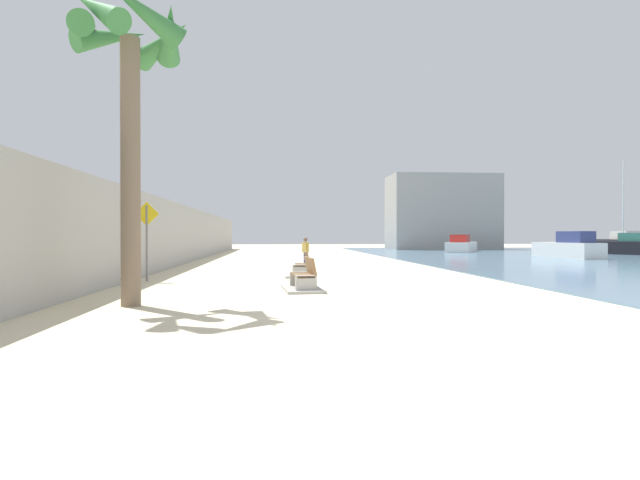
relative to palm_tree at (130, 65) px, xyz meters
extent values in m
plane|color=beige|center=(5.31, 16.70, -5.55)|extent=(120.00, 120.00, 0.00)
cube|color=#ADAAA3|center=(-2.19, 16.70, -3.89)|extent=(0.80, 64.00, 3.32)
cylinder|color=#7A6651|center=(0.01, -0.01, -2.46)|extent=(0.44, 0.44, 6.17)
cone|color=#387A3D|center=(0.86, 0.19, 0.81)|extent=(0.99, 2.01, 1.12)
cone|color=#387A3D|center=(0.61, 0.65, 0.76)|extent=(1.81, 1.71, 1.02)
cone|color=#387A3D|center=(-0.59, 0.62, 0.85)|extent=(1.78, 1.73, 1.18)
cone|color=#387A3D|center=(-0.86, -0.15, 0.82)|extent=(0.87, 2.00, 1.12)
cone|color=#387A3D|center=(-0.51, -0.62, 0.98)|extent=(1.80, 1.63, 1.41)
cone|color=#387A3D|center=(0.48, -0.69, 0.93)|extent=(1.89, 1.54, 1.33)
cube|color=#ADAAA3|center=(4.18, 2.30, -5.30)|extent=(0.61, 0.25, 0.50)
cube|color=#ADAAA3|center=(4.07, 3.70, -5.30)|extent=(0.61, 0.25, 0.50)
cube|color=olive|center=(4.13, 3.00, -5.10)|extent=(0.63, 1.64, 0.06)
cube|color=olive|center=(4.35, 3.02, -4.82)|extent=(0.29, 1.61, 0.50)
cube|color=#ADAAA3|center=(4.13, 3.00, -5.51)|extent=(1.27, 2.18, 0.08)
cube|color=#ADAAA3|center=(4.28, 7.37, -5.30)|extent=(0.62, 0.26, 0.50)
cube|color=#ADAAA3|center=(4.43, 8.76, -5.30)|extent=(0.62, 0.26, 0.50)
cube|color=olive|center=(4.35, 8.07, -5.10)|extent=(0.67, 1.64, 0.06)
cube|color=olive|center=(4.58, 8.04, -4.82)|extent=(0.33, 1.61, 0.50)
cube|color=#ADAAA3|center=(4.35, 8.07, -5.51)|extent=(1.32, 2.21, 0.08)
cylinder|color=navy|center=(4.81, 13.80, -5.17)|extent=(0.12, 0.12, 0.75)
cylinder|color=navy|center=(4.88, 13.70, -5.17)|extent=(0.12, 0.12, 0.75)
cube|color=gold|center=(4.85, 13.75, -4.54)|extent=(0.33, 0.37, 0.53)
sphere|color=brown|center=(4.85, 13.75, -4.14)|extent=(0.20, 0.20, 0.20)
cylinder|color=gold|center=(4.72, 13.93, -4.51)|extent=(0.09, 0.09, 0.48)
cylinder|color=gold|center=(4.97, 13.57, -4.51)|extent=(0.09, 0.09, 0.48)
cube|color=white|center=(23.67, 21.89, -4.97)|extent=(2.62, 5.52, 1.07)
cube|color=navy|center=(23.80, 21.10, -4.05)|extent=(1.62, 2.50, 0.78)
cube|color=black|center=(32.11, 27.31, -4.97)|extent=(4.59, 6.69, 1.07)
cube|color=#337060|center=(32.56, 26.43, -4.09)|extent=(2.42, 3.15, 0.70)
cylinder|color=silver|center=(31.95, 27.61, -1.08)|extent=(0.12, 0.12, 6.73)
cube|color=black|center=(41.19, 41.07, -4.95)|extent=(3.11, 7.84, 1.12)
cube|color=beige|center=(41.03, 39.93, -3.93)|extent=(1.91, 3.52, 0.91)
cube|color=white|center=(21.05, 35.18, -5.05)|extent=(4.65, 6.00, 0.92)
cube|color=red|center=(20.63, 34.44, -4.23)|extent=(2.52, 2.91, 0.72)
cylinder|color=slate|center=(-1.20, 6.36, -4.21)|extent=(0.08, 0.08, 2.68)
cube|color=yellow|center=(-1.20, 6.36, -3.17)|extent=(0.85, 0.03, 0.85)
cube|color=#9E9E99|center=(22.30, 44.70, -1.34)|extent=(12.00, 6.00, 8.42)
camera|label=1|loc=(3.33, -12.03, -3.91)|focal=28.57mm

